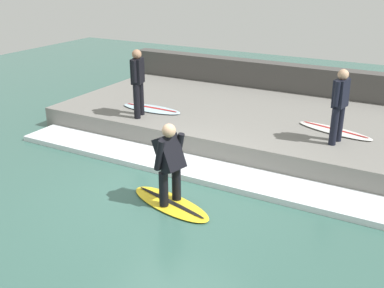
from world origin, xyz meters
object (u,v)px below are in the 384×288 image
object	(u,v)px
surfer_riding	(170,160)
surfboard_waiting_far	(335,131)
surfboard_waiting_near	(151,109)
surfboard_riding	(170,203)
surfer_waiting_near	(138,80)
surfer_waiting_far	(340,102)

from	to	relation	value
surfer_riding	surfboard_waiting_far	distance (m)	4.19
surfer_riding	surfboard_waiting_near	distance (m)	3.95
surfer_riding	surfboard_waiting_near	world-z (taller)	surfer_riding
surfboard_riding	surfer_riding	size ratio (longest dim) A/B	1.27
surfer_waiting_near	surfer_waiting_far	bearing A→B (deg)	-83.32
surfer_waiting_near	surfboard_waiting_far	size ratio (longest dim) A/B	0.91
surfer_waiting_near	surfer_riding	bearing A→B (deg)	-136.36
surfboard_waiting_near	surfboard_waiting_far	distance (m)	4.43
surfboard_riding	surfer_waiting_near	bearing A→B (deg)	43.64
surfboard_riding	surfboard_waiting_near	xyz separation A→B (m)	(3.09, 2.44, 0.52)
surfboard_waiting_near	surfboard_waiting_far	bearing A→B (deg)	-82.28
surfboard_riding	surfer_riding	bearing A→B (deg)	-90.00
surfer_riding	surfer_waiting_far	xyz separation A→B (m)	(3.05, -2.10, 0.52)
surfboard_riding	surfer_waiting_near	distance (m)	3.75
surfboard_riding	surfer_waiting_far	world-z (taller)	surfer_waiting_far
surfboard_riding	surfer_riding	world-z (taller)	surfer_riding
surfer_waiting_near	surfboard_waiting_far	distance (m)	4.59
surfboard_riding	surfboard_waiting_far	bearing A→B (deg)	-27.89
surfer_riding	surfer_waiting_near	size ratio (longest dim) A/B	0.90
surfer_waiting_far	surfboard_riding	bearing A→B (deg)	145.47
surfboard_riding	surfboard_waiting_near	world-z (taller)	surfboard_waiting_near
surfer_riding	surfer_waiting_far	distance (m)	3.74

